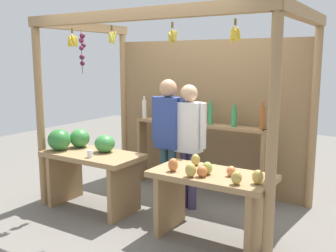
{
  "coord_description": "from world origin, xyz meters",
  "views": [
    {
      "loc": [
        2.47,
        -4.14,
        1.89
      ],
      "look_at": [
        0.0,
        -0.17,
        1.08
      ],
      "focal_mm": 41.4,
      "sensor_mm": 36.0,
      "label": 1
    }
  ],
  "objects": [
    {
      "name": "vendor_man",
      "position": [
        -0.08,
        -0.04,
        0.99
      ],
      "size": [
        0.48,
        0.22,
        1.64
      ],
      "rotation": [
        0.0,
        0.0,
        -0.06
      ],
      "color": "#34555B",
      "rests_on": "ground"
    },
    {
      "name": "vendor_woman",
      "position": [
        0.19,
        0.02,
        0.95
      ],
      "size": [
        0.48,
        0.21,
        1.58
      ],
      "rotation": [
        0.0,
        0.0,
        0.04
      ],
      "color": "#403659",
      "rests_on": "ground"
    },
    {
      "name": "fruit_counter_right",
      "position": [
        0.83,
        -0.65,
        0.55
      ],
      "size": [
        1.26,
        0.64,
        0.87
      ],
      "color": "#99754C",
      "rests_on": "ground"
    },
    {
      "name": "fruit_counter_left",
      "position": [
        -0.92,
        -0.63,
        0.64
      ],
      "size": [
        1.29,
        0.65,
        1.01
      ],
      "color": "#99754C",
      "rests_on": "ground"
    },
    {
      "name": "market_stall",
      "position": [
        -0.0,
        0.4,
        1.38
      ],
      "size": [
        3.12,
        1.82,
        2.4
      ],
      "color": "#99754C",
      "rests_on": "ground"
    },
    {
      "name": "ground_plane",
      "position": [
        0.0,
        0.0,
        0.0
      ],
      "size": [
        12.0,
        12.0,
        0.0
      ],
      "primitive_type": "plane",
      "color": "slate",
      "rests_on": "ground"
    },
    {
      "name": "bottle_shelf_unit",
      "position": [
        -0.01,
        0.64,
        0.79
      ],
      "size": [
        2.0,
        0.22,
        1.36
      ],
      "color": "#99754C",
      "rests_on": "ground"
    }
  ]
}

